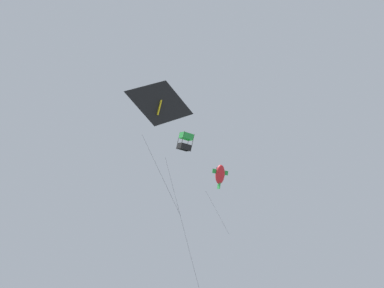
% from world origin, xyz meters
% --- Properties ---
extents(kite_fish_far_centre, '(2.03, 1.84, 5.57)m').
position_xyz_m(kite_fish_far_centre, '(-2.88, 7.16, 21.70)').
color(kite_fish_far_centre, red).
extents(kite_box_highest, '(2.24, 2.35, 9.82)m').
position_xyz_m(kite_box_highest, '(2.49, 3.06, 20.97)').
color(kite_box_highest, green).
extents(kite_delta_near_right, '(3.14, 3.38, 7.39)m').
position_xyz_m(kite_delta_near_right, '(5.25, 0.93, 21.76)').
color(kite_delta_near_right, black).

